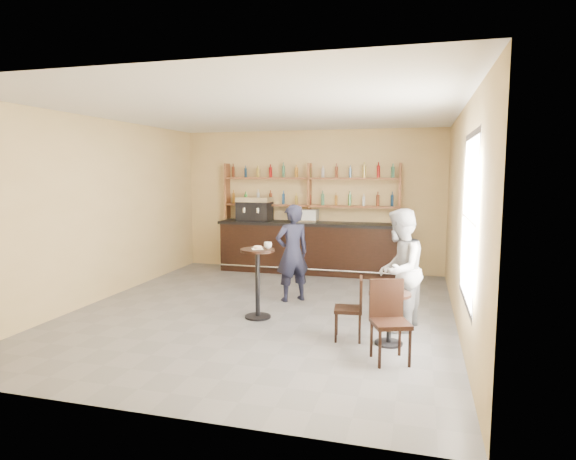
% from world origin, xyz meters
% --- Properties ---
extents(floor, '(7.00, 7.00, 0.00)m').
position_xyz_m(floor, '(0.00, 0.00, 0.00)').
color(floor, slate).
rests_on(floor, ground).
extents(ceiling, '(7.00, 7.00, 0.00)m').
position_xyz_m(ceiling, '(0.00, 0.00, 3.20)').
color(ceiling, white).
rests_on(ceiling, wall_back).
extents(wall_back, '(7.00, 0.00, 7.00)m').
position_xyz_m(wall_back, '(0.00, 3.50, 1.60)').
color(wall_back, tan).
rests_on(wall_back, floor).
extents(wall_front, '(7.00, 0.00, 7.00)m').
position_xyz_m(wall_front, '(0.00, -3.50, 1.60)').
color(wall_front, tan).
rests_on(wall_front, floor).
extents(wall_left, '(0.00, 7.00, 7.00)m').
position_xyz_m(wall_left, '(-3.00, 0.00, 1.60)').
color(wall_left, tan).
rests_on(wall_left, floor).
extents(wall_right, '(0.00, 7.00, 7.00)m').
position_xyz_m(wall_right, '(3.00, 0.00, 1.60)').
color(wall_right, tan).
rests_on(wall_right, floor).
extents(window_pane, '(0.00, 2.00, 2.00)m').
position_xyz_m(window_pane, '(2.99, -1.20, 1.70)').
color(window_pane, white).
rests_on(window_pane, wall_right).
extents(window_frame, '(0.04, 1.70, 2.10)m').
position_xyz_m(window_frame, '(2.99, -1.20, 1.70)').
color(window_frame, black).
rests_on(window_frame, wall_right).
extents(shelf_unit, '(4.00, 0.26, 1.40)m').
position_xyz_m(shelf_unit, '(0.00, 3.37, 1.81)').
color(shelf_unit, brown).
rests_on(shelf_unit, wall_back).
extents(liquor_bottles, '(3.68, 0.10, 1.00)m').
position_xyz_m(liquor_bottles, '(0.00, 3.37, 1.98)').
color(liquor_bottles, '#8C5919').
rests_on(liquor_bottles, shelf_unit).
extents(bar_counter, '(4.24, 0.83, 1.15)m').
position_xyz_m(bar_counter, '(0.11, 3.15, 0.57)').
color(bar_counter, black).
rests_on(bar_counter, floor).
extents(espresso_machine, '(0.77, 0.51, 0.54)m').
position_xyz_m(espresso_machine, '(-1.24, 3.15, 1.42)').
color(espresso_machine, black).
rests_on(espresso_machine, bar_counter).
extents(pastry_case, '(0.51, 0.43, 0.28)m').
position_xyz_m(pastry_case, '(0.01, 3.15, 1.29)').
color(pastry_case, silver).
rests_on(pastry_case, bar_counter).
extents(pedestal_table, '(0.62, 0.62, 1.09)m').
position_xyz_m(pedestal_table, '(0.03, -0.37, 0.54)').
color(pedestal_table, black).
rests_on(pedestal_table, floor).
extents(napkin, '(0.23, 0.23, 0.00)m').
position_xyz_m(napkin, '(0.03, -0.37, 1.09)').
color(napkin, white).
rests_on(napkin, pedestal_table).
extents(donut, '(0.17, 0.17, 0.05)m').
position_xyz_m(donut, '(0.04, -0.38, 1.12)').
color(donut, '#C17E46').
rests_on(donut, napkin).
extents(cup_pedestal, '(0.14, 0.14, 0.10)m').
position_xyz_m(cup_pedestal, '(0.17, -0.27, 1.14)').
color(cup_pedestal, white).
rests_on(cup_pedestal, pedestal_table).
extents(man_main, '(0.74, 0.71, 1.71)m').
position_xyz_m(man_main, '(0.29, 0.75, 0.85)').
color(man_main, black).
rests_on(man_main, floor).
extents(cafe_table, '(0.63, 0.63, 0.70)m').
position_xyz_m(cafe_table, '(2.08, -1.01, 0.35)').
color(cafe_table, black).
rests_on(cafe_table, floor).
extents(cup_cafe, '(0.13, 0.13, 0.10)m').
position_xyz_m(cup_cafe, '(2.13, -1.01, 0.75)').
color(cup_cafe, white).
rests_on(cup_cafe, cafe_table).
extents(chair_west, '(0.41, 0.41, 0.86)m').
position_xyz_m(chair_west, '(1.53, -0.96, 0.43)').
color(chair_west, black).
rests_on(chair_west, floor).
extents(chair_south, '(0.54, 0.54, 0.97)m').
position_xyz_m(chair_south, '(2.13, -1.61, 0.49)').
color(chair_south, black).
rests_on(chair_south, floor).
extents(patron_second, '(0.84, 0.98, 1.75)m').
position_xyz_m(patron_second, '(2.17, -0.37, 0.88)').
color(patron_second, '#9B9BA0').
rests_on(patron_second, floor).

